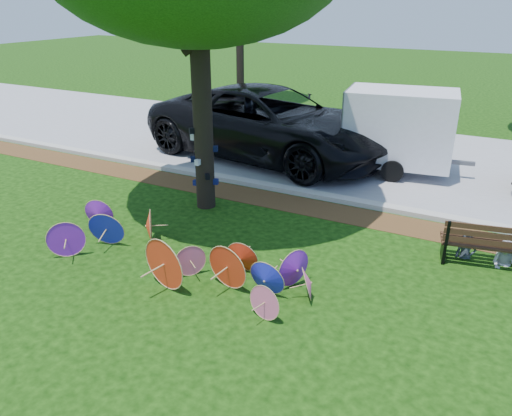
# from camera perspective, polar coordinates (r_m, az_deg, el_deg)

# --- Properties ---
(ground) EXTENTS (90.00, 90.00, 0.00)m
(ground) POSITION_cam_1_polar(r_m,az_deg,el_deg) (8.76, -9.12, -9.41)
(ground) COLOR black
(ground) RESTS_ON ground
(mulch_strip) EXTENTS (90.00, 1.00, 0.01)m
(mulch_strip) POSITION_cam_1_polar(r_m,az_deg,el_deg) (12.22, 3.36, 0.64)
(mulch_strip) COLOR #472D16
(mulch_strip) RESTS_ON ground
(curb) EXTENTS (90.00, 0.30, 0.12)m
(curb) POSITION_cam_1_polar(r_m,az_deg,el_deg) (12.80, 4.67, 1.92)
(curb) COLOR #B7B5AD
(curb) RESTS_ON ground
(street) EXTENTS (90.00, 8.00, 0.01)m
(street) POSITION_cam_1_polar(r_m,az_deg,el_deg) (16.52, 10.40, 6.33)
(street) COLOR gray
(street) RESTS_ON ground
(parasol_pile) EXTENTS (5.67, 1.82, 0.96)m
(parasol_pile) POSITION_cam_1_polar(r_m,az_deg,el_deg) (9.15, -8.55, -5.13)
(parasol_pile) COLOR red
(parasol_pile) RESTS_ON ground
(black_van) EXTENTS (8.11, 4.57, 2.14)m
(black_van) POSITION_cam_1_polar(r_m,az_deg,el_deg) (15.50, 1.51, 9.67)
(black_van) COLOR black
(black_van) RESTS_ON ground
(cargo_trailer) EXTENTS (3.10, 2.20, 2.62)m
(cargo_trailer) POSITION_cam_1_polar(r_m,az_deg,el_deg) (14.60, 16.08, 8.91)
(cargo_trailer) COLOR white
(cargo_trailer) RESTS_ON ground
(park_bench) EXTENTS (1.79, 0.96, 0.88)m
(park_bench) POSITION_cam_1_polar(r_m,az_deg,el_deg) (10.25, 24.99, -3.55)
(park_bench) COLOR black
(park_bench) RESTS_ON ground
(person_left) EXTENTS (0.41, 0.30, 1.04)m
(person_left) POSITION_cam_1_polar(r_m,az_deg,el_deg) (10.27, 23.16, -2.69)
(person_left) COLOR #3B4350
(person_left) RESTS_ON ground
(person_right) EXTENTS (0.58, 0.50, 1.04)m
(person_right) POSITION_cam_1_polar(r_m,az_deg,el_deg) (10.27, 27.00, -3.41)
(person_right) COLOR silver
(person_right) RESTS_ON ground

